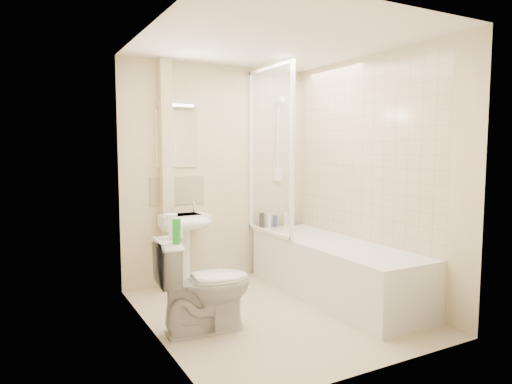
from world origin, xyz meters
TOP-DOWN VIEW (x-y plane):
  - floor at (0.00, 0.00)m, footprint 2.50×2.50m
  - wall_back at (0.00, 1.25)m, footprint 2.20×0.02m
  - wall_left at (-1.10, 0.00)m, footprint 0.02×2.50m
  - wall_right at (1.10, 0.00)m, footprint 0.02×2.50m
  - ceiling at (0.00, 0.00)m, footprint 2.20×2.50m
  - tile_back at (0.75, 1.24)m, footprint 0.70×0.01m
  - tile_right at (1.09, 0.11)m, footprint 0.01×2.10m
  - pipe_boxing at (-0.62, 1.19)m, footprint 0.12×0.12m
  - splashback at (-0.49, 1.24)m, footprint 0.60×0.02m
  - mirror at (-0.49, 1.24)m, footprint 0.46×0.01m
  - strip_light at (-0.49, 1.22)m, footprint 0.42×0.07m
  - bathtub at (0.75, 0.11)m, footprint 0.70×2.10m
  - shower_screen at (0.40, 0.80)m, footprint 0.04×0.92m
  - shower_fixture at (0.75, 1.19)m, footprint 0.10×0.16m
  - pedestal_sink at (-0.49, 1.01)m, footprint 0.47×0.45m
  - bottle_black_a at (0.51, 1.16)m, footprint 0.06×0.06m
  - bottle_white_a at (0.60, 1.16)m, footprint 0.06×0.06m
  - bottle_blue at (0.69, 1.16)m, footprint 0.06×0.06m
  - bottle_cream at (0.84, 1.16)m, footprint 0.06×0.06m
  - bottle_white_b at (0.86, 1.16)m, footprint 0.05×0.05m
  - bottle_green at (0.93, 1.16)m, footprint 0.07×0.07m
  - toilet at (-0.72, -0.09)m, footprint 0.58×0.85m
  - toilet_roll_lower at (-0.94, -0.03)m, footprint 0.11×0.11m
  - toilet_roll_upper at (-0.96, 0.01)m, footprint 0.10×0.10m
  - green_bottle at (-0.99, -0.21)m, footprint 0.07×0.07m

SIDE VIEW (x-z plane):
  - floor at x=0.00m, z-range 0.00..0.00m
  - bathtub at x=0.75m, z-range 0.01..0.56m
  - toilet at x=-0.72m, z-range 0.00..0.78m
  - bottle_green at x=0.93m, z-range 0.55..0.65m
  - bottle_blue at x=0.69m, z-range 0.55..0.69m
  - bottle_white_b at x=0.86m, z-range 0.55..0.71m
  - bottle_white_a at x=0.60m, z-range 0.55..0.71m
  - bottle_cream at x=0.84m, z-range 0.55..0.72m
  - pedestal_sink at x=-0.49m, z-range 0.18..1.09m
  - bottle_black_a at x=0.51m, z-range 0.55..0.73m
  - toilet_roll_lower at x=-0.94m, z-range 0.78..0.88m
  - green_bottle at x=-0.99m, z-range 0.78..0.96m
  - toilet_roll_upper at x=-0.96m, z-range 0.88..0.97m
  - splashback at x=-0.49m, z-range 0.88..1.18m
  - wall_back at x=0.00m, z-range 0.00..2.40m
  - wall_left at x=-1.10m, z-range 0.00..2.40m
  - wall_right at x=1.10m, z-range 0.00..2.40m
  - pipe_boxing at x=-0.62m, z-range 0.00..2.40m
  - tile_back at x=0.75m, z-range 0.55..2.30m
  - tile_right at x=1.09m, z-range 0.55..2.30m
  - shower_screen at x=0.40m, z-range 0.55..2.35m
  - shower_fixture at x=0.75m, z-range 1.05..2.04m
  - mirror at x=-0.49m, z-range 1.28..1.88m
  - strip_light at x=-0.49m, z-range 1.92..1.98m
  - ceiling at x=0.00m, z-range 2.39..2.41m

